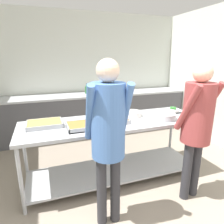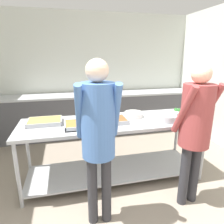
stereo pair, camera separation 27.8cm
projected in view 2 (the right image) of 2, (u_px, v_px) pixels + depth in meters
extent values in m
cube|color=silver|center=(90.00, 74.00, 4.60)|extent=(4.77, 0.06, 2.65)
cube|color=#4C4C51|center=(94.00, 115.00, 4.49)|extent=(4.61, 0.62, 0.88)
cube|color=#ADAFB5|center=(93.00, 95.00, 4.37)|extent=(4.61, 0.65, 0.04)
cube|color=black|center=(64.00, 96.00, 4.23)|extent=(0.56, 0.44, 0.02)
cube|color=#ADAFB5|center=(114.00, 122.00, 2.72)|extent=(2.50, 0.79, 0.04)
cube|color=#ADAFB5|center=(114.00, 169.00, 2.92)|extent=(2.42, 0.71, 0.02)
cylinder|color=#ADAFB5|center=(18.00, 177.00, 2.24)|extent=(0.04, 0.04, 0.83)
cylinder|color=#ADAFB5|center=(203.00, 153.00, 2.79)|extent=(0.04, 0.04, 0.83)
cylinder|color=#ADAFB5|center=(28.00, 149.00, 2.89)|extent=(0.04, 0.04, 0.83)
cylinder|color=#ADAFB5|center=(176.00, 135.00, 3.43)|extent=(0.04, 0.04, 0.83)
cube|color=#ADAFB5|center=(45.00, 123.00, 2.61)|extent=(0.43, 0.33, 0.01)
cube|color=gold|center=(45.00, 121.00, 2.61)|extent=(0.41, 0.31, 0.04)
cube|color=#ADAFB5|center=(44.00, 126.00, 2.46)|extent=(0.43, 0.01, 0.05)
cube|color=#ADAFB5|center=(46.00, 118.00, 2.76)|extent=(0.43, 0.01, 0.05)
cube|color=#ADAFB5|center=(28.00, 123.00, 2.56)|extent=(0.01, 0.33, 0.05)
cube|color=#ADAFB5|center=(61.00, 120.00, 2.66)|extent=(0.01, 0.33, 0.05)
cube|color=#ADAFB5|center=(81.00, 126.00, 2.50)|extent=(0.39, 0.33, 0.01)
cube|color=#9E6B33|center=(81.00, 124.00, 2.49)|extent=(0.37, 0.30, 0.04)
cube|color=#ADAFB5|center=(82.00, 129.00, 2.35)|extent=(0.39, 0.01, 0.05)
cube|color=#ADAFB5|center=(80.00, 121.00, 2.64)|extent=(0.39, 0.01, 0.05)
cube|color=#ADAFB5|center=(65.00, 126.00, 2.45)|extent=(0.01, 0.33, 0.05)
cube|color=#ADAFB5|center=(96.00, 123.00, 2.54)|extent=(0.01, 0.33, 0.05)
cube|color=#ADAFB5|center=(112.00, 122.00, 2.66)|extent=(0.38, 0.31, 0.01)
cube|color=brown|center=(112.00, 120.00, 2.66)|extent=(0.36, 0.29, 0.04)
cube|color=#ADAFB5|center=(115.00, 124.00, 2.52)|extent=(0.38, 0.01, 0.05)
cube|color=#ADAFB5|center=(110.00, 117.00, 2.80)|extent=(0.38, 0.01, 0.05)
cube|color=#ADAFB5|center=(99.00, 121.00, 2.61)|extent=(0.01, 0.31, 0.05)
cube|color=#ADAFB5|center=(125.00, 119.00, 2.70)|extent=(0.01, 0.31, 0.05)
cylinder|color=white|center=(133.00, 116.00, 2.91)|extent=(0.27, 0.27, 0.01)
cylinder|color=white|center=(134.00, 115.00, 2.91)|extent=(0.27, 0.27, 0.01)
cylinder|color=white|center=(134.00, 115.00, 2.90)|extent=(0.27, 0.27, 0.01)
cylinder|color=white|center=(134.00, 114.00, 2.90)|extent=(0.27, 0.27, 0.01)
cylinder|color=white|center=(134.00, 113.00, 2.90)|extent=(0.26, 0.26, 0.01)
cylinder|color=white|center=(134.00, 112.00, 2.89)|extent=(0.26, 0.26, 0.01)
cylinder|color=#ADAFB5|center=(167.00, 118.00, 2.69)|extent=(0.26, 0.26, 0.09)
cylinder|color=brown|center=(168.00, 116.00, 2.68)|extent=(0.23, 0.23, 0.01)
cylinder|color=black|center=(181.00, 115.00, 2.72)|extent=(0.14, 0.02, 0.02)
cylinder|color=silver|center=(177.00, 112.00, 3.05)|extent=(0.18, 0.18, 0.05)
sphere|color=#2D702D|center=(179.00, 110.00, 3.04)|extent=(0.05, 0.05, 0.05)
sphere|color=#2D702D|center=(176.00, 109.00, 3.08)|extent=(0.04, 0.04, 0.04)
sphere|color=#2D702D|center=(175.00, 110.00, 3.04)|extent=(0.04, 0.04, 0.04)
sphere|color=#2D702D|center=(177.00, 110.00, 3.02)|extent=(0.05, 0.05, 0.05)
sphere|color=#2D702D|center=(179.00, 111.00, 3.00)|extent=(0.04, 0.04, 0.04)
cylinder|color=#2D2D33|center=(92.00, 190.00, 2.06)|extent=(0.10, 0.10, 0.78)
cylinder|color=#2D2D33|center=(106.00, 188.00, 2.08)|extent=(0.10, 0.10, 0.78)
cylinder|color=#4770B2|center=(79.00, 113.00, 1.82)|extent=(0.10, 0.33, 0.58)
cylinder|color=#4770B2|center=(116.00, 111.00, 1.87)|extent=(0.10, 0.33, 0.58)
cylinder|color=#4770B2|center=(98.00, 121.00, 1.87)|extent=(0.32, 0.32, 0.72)
sphere|color=beige|center=(97.00, 70.00, 1.74)|extent=(0.21, 0.21, 0.21)
cylinder|color=#2D2D33|center=(184.00, 175.00, 2.33)|extent=(0.11, 0.11, 0.75)
cylinder|color=#2D2D33|center=(194.00, 173.00, 2.39)|extent=(0.11, 0.11, 0.75)
cylinder|color=#993D3D|center=(184.00, 110.00, 2.08)|extent=(0.11, 0.32, 0.56)
cylinder|color=#993D3D|center=(210.00, 107.00, 2.21)|extent=(0.11, 0.32, 0.56)
cylinder|color=#993D3D|center=(196.00, 116.00, 2.16)|extent=(0.34, 0.34, 0.69)
sphere|color=beige|center=(201.00, 74.00, 2.04)|extent=(0.21, 0.21, 0.21)
cylinder|color=#23602D|center=(95.00, 90.00, 4.41)|extent=(0.08, 0.08, 0.15)
cone|color=#23602D|center=(95.00, 85.00, 4.39)|extent=(0.07, 0.07, 0.06)
cylinder|color=black|center=(95.00, 84.00, 4.38)|extent=(0.03, 0.03, 0.02)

